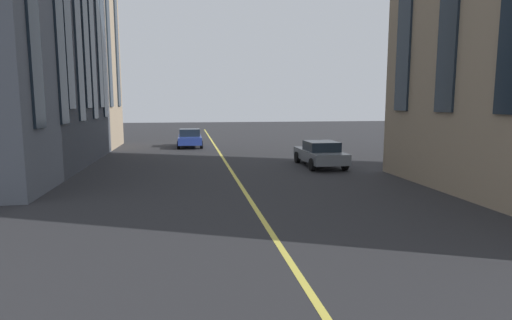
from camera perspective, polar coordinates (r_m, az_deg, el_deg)
lane_centre_line at (r=14.45m, az=-0.61°, el=-5.80°), size 80.00×0.16×0.01m
car_grey_parked_a at (r=22.70m, az=8.78°, el=0.89°), size 4.40×1.95×1.37m
car_blue_far at (r=32.68m, az=-9.04°, el=2.99°), size 3.90×1.89×1.40m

